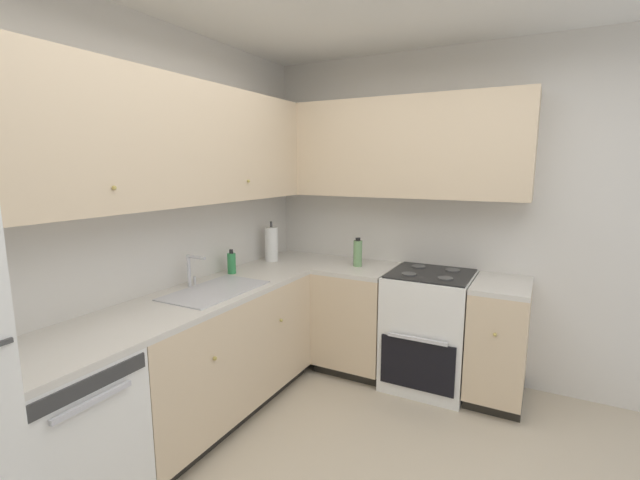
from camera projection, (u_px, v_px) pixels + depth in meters
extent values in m
cube|color=silver|center=(118.00, 235.00, 2.59)|extent=(3.78, 0.05, 2.63)
cube|color=silver|center=(459.00, 217.00, 3.45)|extent=(0.05, 3.36, 2.63)
cube|color=white|center=(56.00, 446.00, 2.01)|extent=(0.60, 0.60, 0.86)
cube|color=#333333|center=(90.00, 385.00, 1.80)|extent=(0.55, 0.01, 0.07)
cube|color=silver|center=(93.00, 401.00, 1.81)|extent=(0.36, 0.02, 0.02)
cube|color=beige|center=(216.00, 349.00, 2.96)|extent=(1.60, 0.60, 0.77)
cube|color=black|center=(215.00, 405.00, 3.05)|extent=(1.60, 0.54, 0.09)
sphere|color=tan|center=(215.00, 358.00, 2.49)|extent=(0.02, 0.02, 0.02)
sphere|color=tan|center=(281.00, 320.00, 3.10)|extent=(0.02, 0.02, 0.02)
cube|color=beige|center=(213.00, 292.00, 2.89)|extent=(2.80, 0.60, 0.03)
cube|color=beige|center=(357.00, 315.00, 3.65)|extent=(0.60, 0.57, 0.77)
cube|color=black|center=(357.00, 361.00, 3.75)|extent=(0.54, 0.57, 0.09)
cube|color=beige|center=(498.00, 339.00, 3.14)|extent=(0.60, 0.38, 0.77)
cube|color=black|center=(495.00, 392.00, 3.24)|extent=(0.54, 0.38, 0.09)
sphere|color=tan|center=(495.00, 335.00, 2.84)|extent=(0.02, 0.02, 0.02)
cube|color=beige|center=(358.00, 268.00, 3.58)|extent=(0.60, 0.57, 0.03)
cube|color=beige|center=(502.00, 285.00, 3.07)|extent=(0.60, 0.38, 0.03)
cube|color=white|center=(429.00, 329.00, 3.39)|extent=(0.64, 0.62, 0.90)
cube|color=black|center=(417.00, 365.00, 3.14)|extent=(0.02, 0.55, 0.38)
cube|color=silver|center=(417.00, 339.00, 3.08)|extent=(0.02, 0.43, 0.02)
cube|color=black|center=(431.00, 273.00, 3.32)|extent=(0.59, 0.60, 0.01)
cube|color=white|center=(441.00, 257.00, 3.57)|extent=(0.03, 0.60, 0.15)
cylinder|color=#4C4C4C|center=(445.00, 278.00, 3.13)|extent=(0.11, 0.11, 0.01)
cylinder|color=#4C4C4C|center=(409.00, 274.00, 3.26)|extent=(0.11, 0.11, 0.01)
cylinder|color=#4C4C4C|center=(453.00, 270.00, 3.38)|extent=(0.11, 0.11, 0.01)
cylinder|color=#4C4C4C|center=(419.00, 266.00, 3.50)|extent=(0.11, 0.11, 0.01)
cube|color=beige|center=(171.00, 143.00, 2.65)|extent=(2.48, 0.32, 0.77)
sphere|color=tan|center=(114.00, 188.00, 2.14)|extent=(0.02, 0.02, 0.02)
sphere|color=tan|center=(249.00, 181.00, 3.09)|extent=(0.02, 0.02, 0.02)
cube|color=beige|center=(388.00, 149.00, 3.45)|extent=(0.32, 2.15, 0.77)
cube|color=#B7B7BC|center=(215.00, 290.00, 2.87)|extent=(0.70, 0.40, 0.01)
cube|color=gray|center=(216.00, 297.00, 2.88)|extent=(0.64, 0.36, 0.09)
cube|color=#99999E|center=(216.00, 295.00, 2.87)|extent=(0.02, 0.35, 0.06)
cylinder|color=silver|center=(189.00, 271.00, 2.96)|extent=(0.02, 0.02, 0.22)
cylinder|color=silver|center=(196.00, 257.00, 2.90)|extent=(0.02, 0.15, 0.02)
cylinder|color=silver|center=(195.00, 281.00, 3.01)|extent=(0.02, 0.02, 0.06)
cylinder|color=#338C4C|center=(232.00, 263.00, 3.33)|extent=(0.06, 0.06, 0.16)
cylinder|color=#262626|center=(231.00, 252.00, 3.31)|extent=(0.03, 0.03, 0.03)
cylinder|color=white|center=(272.00, 244.00, 3.76)|extent=(0.11, 0.11, 0.30)
cylinder|color=#3F3F3F|center=(271.00, 242.00, 3.75)|extent=(0.02, 0.02, 0.36)
cylinder|color=#729E66|center=(358.00, 253.00, 3.56)|extent=(0.07, 0.07, 0.21)
cylinder|color=black|center=(358.00, 239.00, 3.54)|extent=(0.04, 0.04, 0.02)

